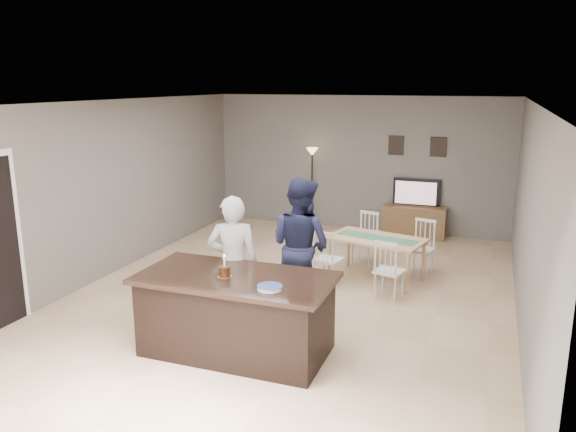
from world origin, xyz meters
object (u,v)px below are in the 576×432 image
(television, at_px, (416,193))
(man, at_px, (300,245))
(plate_stack, at_px, (270,288))
(floor_lamp, at_px, (312,166))
(woman, at_px, (233,264))
(tv_console, at_px, (414,222))
(birthday_cake, at_px, (225,271))
(kitchen_island, at_px, (236,314))
(dining_table, at_px, (376,245))

(television, distance_m, man, 4.39)
(plate_stack, bearing_deg, man, 97.71)
(man, xyz_separation_m, floor_lamp, (-1.20, 4.24, 0.38))
(woman, relative_size, plate_stack, 6.35)
(tv_console, distance_m, man, 4.36)
(woman, bearing_deg, floor_lamp, -102.96)
(television, relative_size, floor_lamp, 0.55)
(man, xyz_separation_m, birthday_cake, (-0.39, -1.42, 0.06))
(television, relative_size, birthday_cake, 3.61)
(kitchen_island, relative_size, birthday_cake, 8.51)
(birthday_cake, height_order, floor_lamp, floor_lamp)
(man, height_order, floor_lamp, man)
(plate_stack, bearing_deg, woman, 134.85)
(dining_table, bearing_deg, man, -101.36)
(kitchen_island, height_order, floor_lamp, floor_lamp)
(man, bearing_deg, birthday_cake, 94.96)
(dining_table, bearing_deg, woman, -105.65)
(birthday_cake, xyz_separation_m, dining_table, (1.08, 2.95, -0.41))
(woman, bearing_deg, dining_table, -138.61)
(tv_console, distance_m, floor_lamp, 2.33)
(television, bearing_deg, kitchen_island, 77.99)
(plate_stack, xyz_separation_m, dining_table, (0.48, 3.14, -0.37))
(man, relative_size, birthday_cake, 7.11)
(television, height_order, dining_table, television)
(plate_stack, relative_size, floor_lamp, 0.16)
(kitchen_island, height_order, plate_stack, plate_stack)
(dining_table, bearing_deg, plate_stack, -85.66)
(plate_stack, bearing_deg, kitchen_island, 153.47)
(tv_console, bearing_deg, kitchen_island, -102.16)
(kitchen_island, xyz_separation_m, floor_lamp, (-0.91, 5.59, 0.83))
(television, xyz_separation_m, floor_lamp, (-2.11, -0.05, 0.42))
(kitchen_island, relative_size, television, 2.35)
(plate_stack, bearing_deg, birthday_cake, 162.77)
(plate_stack, height_order, floor_lamp, floor_lamp)
(birthday_cake, height_order, dining_table, birthday_cake)
(kitchen_island, height_order, television, television)
(woman, height_order, plate_stack, woman)
(kitchen_island, xyz_separation_m, television, (1.20, 5.64, 0.41))
(kitchen_island, bearing_deg, dining_table, 71.16)
(kitchen_island, height_order, birthday_cake, birthday_cake)
(television, relative_size, man, 0.51)
(kitchen_island, height_order, dining_table, kitchen_island)
(tv_console, distance_m, birthday_cake, 5.82)
(dining_table, bearing_deg, kitchen_island, -95.83)
(man, bearing_deg, floor_lamp, -53.95)
(woman, xyz_separation_m, dining_table, (1.28, 2.34, -0.29))
(plate_stack, bearing_deg, television, 83.29)
(woman, bearing_deg, tv_console, -126.50)
(television, relative_size, plate_stack, 3.47)
(kitchen_island, relative_size, man, 1.20)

